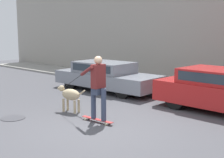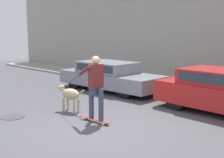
% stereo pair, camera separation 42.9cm
% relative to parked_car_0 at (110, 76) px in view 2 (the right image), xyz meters
% --- Properties ---
extents(ground_plane, '(36.00, 36.00, 0.00)m').
position_rel_parked_car_0_xyz_m(ground_plane, '(3.35, -3.63, -0.58)').
color(ground_plane, '#47474C').
extents(sidewalk_curb, '(30.00, 2.27, 0.10)m').
position_rel_parked_car_0_xyz_m(sidewalk_curb, '(3.35, 2.26, -0.53)').
color(sidewalk_curb, gray).
rests_on(sidewalk_curb, ground_plane).
extents(parked_car_0, '(4.60, 1.87, 1.16)m').
position_rel_parked_car_0_xyz_m(parked_car_0, '(0.00, 0.00, 0.00)').
color(parked_car_0, black).
rests_on(parked_car_0, ground_plane).
extents(dog, '(1.05, 0.43, 0.78)m').
position_rel_parked_car_0_xyz_m(dog, '(1.57, -3.15, -0.07)').
color(dog, tan).
rests_on(dog, ground_plane).
extents(skateboarder, '(2.22, 0.55, 1.77)m').
position_rel_parked_car_0_xyz_m(skateboarder, '(2.95, -3.34, 0.44)').
color(skateboarder, beige).
rests_on(skateboarder, ground_plane).
extents(manhole_cover, '(0.67, 0.67, 0.01)m').
position_rel_parked_car_0_xyz_m(manhole_cover, '(0.94, -4.70, -0.58)').
color(manhole_cover, '#38383D').
rests_on(manhole_cover, ground_plane).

